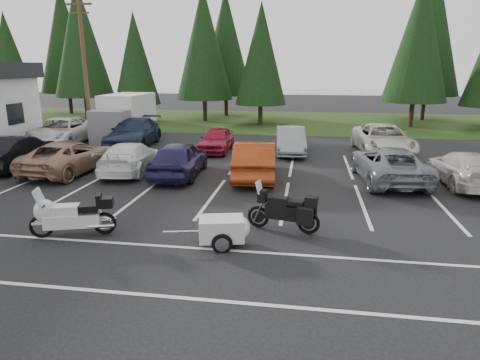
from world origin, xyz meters
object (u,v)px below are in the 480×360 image
car_near_6 (389,164)px  touring_motorcycle (72,212)px  utility_pole (85,66)px  car_far_4 (383,139)px  car_near_4 (179,159)px  car_far_3 (291,141)px  car_near_3 (130,157)px  car_near_1 (17,152)px  car_near_7 (465,169)px  car_far_2 (216,140)px  car_far_0 (61,132)px  adventure_motorcycle (283,207)px  box_truck (122,118)px  car_near_5 (255,160)px  car_far_1 (134,133)px  car_near_2 (70,156)px  cargo_trailer (221,232)px

car_near_6 → touring_motorcycle: size_ratio=2.01×
utility_pole → car_far_4: 18.50m
car_near_4 → car_far_3: bearing=-130.5°
car_far_4 → touring_motorcycle: car_far_4 is taller
car_near_3 → car_near_1: bearing=-5.0°
car_near_6 → car_near_7: 2.94m
car_near_7 → car_far_2: 12.59m
car_far_0 → car_far_2: size_ratio=1.49×
car_far_2 → car_far_4: bearing=4.6°
car_near_3 → car_far_0: bearing=-45.8°
utility_pole → adventure_motorcycle: utility_pole is taller
car_near_1 → car_near_3: (5.63, 0.04, -0.09)m
car_far_4 → car_near_4: bearing=-149.8°
utility_pole → box_truck: (2.00, 0.50, -3.25)m
car_near_4 → car_near_5: 3.32m
utility_pole → car_far_2: 10.00m
utility_pole → car_far_4: (18.01, -1.57, -3.90)m
car_near_7 → car_far_1: bearing=-22.4°
touring_motorcycle → adventure_motorcycle: size_ratio=1.09×
car_far_2 → box_truck: bearing=156.8°
box_truck → car_far_1: (1.61, -2.09, -0.63)m
car_near_5 → car_near_7: car_near_5 is taller
box_truck → car_far_3: (11.00, -2.75, -0.73)m
car_near_3 → adventure_motorcycle: bearing=134.5°
box_truck → car_far_2: size_ratio=1.41×
car_near_4 → car_near_6: car_near_4 is taller
car_near_5 → car_far_0: 14.09m
utility_pole → car_near_7: (20.25, -7.71, -4.01)m
car_near_6 → car_far_2: car_near_6 is taller
car_near_2 → car_far_3: (9.74, 5.89, -0.00)m
car_near_1 → car_near_6: bearing=176.3°
touring_motorcycle → utility_pole: bearing=97.7°
car_far_2 → car_near_1: bearing=-148.0°
utility_pole → car_far_4: bearing=-5.0°
car_near_6 → touring_motorcycle: 12.50m
car_near_2 → cargo_trailer: car_near_2 is taller
adventure_motorcycle → car_far_1: bearing=139.9°
car_near_2 → car_near_3: (2.72, 0.42, -0.04)m
utility_pole → car_far_1: utility_pole is taller
car_far_3 → car_near_5: bearing=-107.5°
car_near_4 → car_far_1: 8.08m
car_near_3 → car_far_0: size_ratio=0.80×
car_near_2 → car_far_2: bearing=-130.1°
utility_pole → car_near_4: 12.31m
car_near_5 → cargo_trailer: bearing=84.9°
cargo_trailer → car_near_1: bearing=133.9°
car_far_4 → adventure_motorcycle: size_ratio=2.39×
car_near_6 → car_far_4: size_ratio=0.91×
car_near_1 → car_far_4: car_far_4 is taller
car_near_5 → box_truck: bearing=-45.9°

